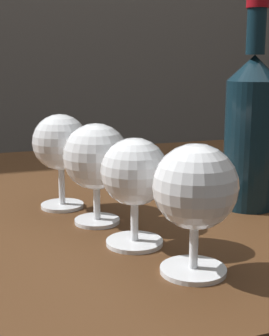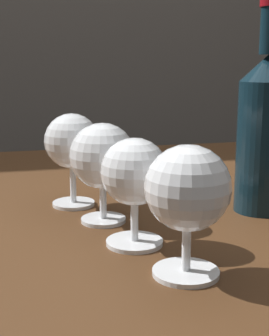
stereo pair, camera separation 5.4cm
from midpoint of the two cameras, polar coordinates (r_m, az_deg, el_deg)
dining_table at (r=0.83m, az=-0.77°, el=-10.08°), size 1.11×0.85×0.77m
wine_glass_rose at (r=0.48m, az=3.87°, el=-2.62°), size 0.08×0.08×0.13m
wine_glass_amber at (r=0.55m, az=-2.78°, el=-0.77°), size 0.08×0.08×0.12m
wine_glass_port at (r=0.63m, az=-6.90°, el=0.99°), size 0.08×0.08×0.13m
wine_glass_merlot at (r=0.70m, az=-10.74°, el=2.67°), size 0.08×0.08×0.13m
wine_bottle at (r=0.70m, az=11.25°, el=4.43°), size 0.07×0.07×0.29m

